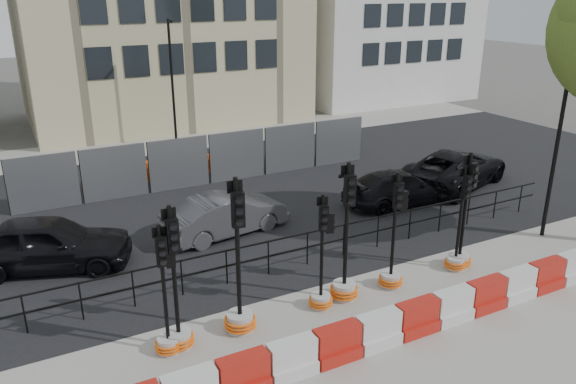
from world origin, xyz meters
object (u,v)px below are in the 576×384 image
lamp_post_near (559,136)px  car_c (399,187)px  traffic_signal_h (457,249)px  car_a (48,243)px  traffic_signal_a (178,320)px  traffic_signal_d (322,282)px

lamp_post_near → car_c: bearing=117.3°
traffic_signal_h → car_a: (-9.85, 5.27, 0.14)m
traffic_signal_h → car_c: size_ratio=0.69×
traffic_signal_a → car_c: 10.68m
traffic_signal_a → car_a: bearing=110.8°
traffic_signal_a → traffic_signal_d: 3.53m
traffic_signal_d → car_c: size_ratio=0.68×
traffic_signal_a → car_a: 5.59m
traffic_signal_a → traffic_signal_d: bearing=-1.1°
lamp_post_near → car_c: 5.53m
car_c → traffic_signal_a: bearing=118.1°
traffic_signal_a → traffic_signal_d: traffic_signal_a is taller
traffic_signal_d → traffic_signal_h: bearing=16.6°
lamp_post_near → car_a: bearing=160.7°
traffic_signal_h → car_a: traffic_signal_h is taller
lamp_post_near → traffic_signal_d: (-8.31, -0.39, -2.53)m
traffic_signal_d → traffic_signal_h: (4.28, -0.02, -0.08)m
lamp_post_near → car_c: lamp_post_near is taller
car_c → car_a: bearing=89.5°
traffic_signal_a → car_a: traffic_signal_a is taller
lamp_post_near → traffic_signal_a: lamp_post_near is taller
traffic_signal_h → car_c: bearing=73.5°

